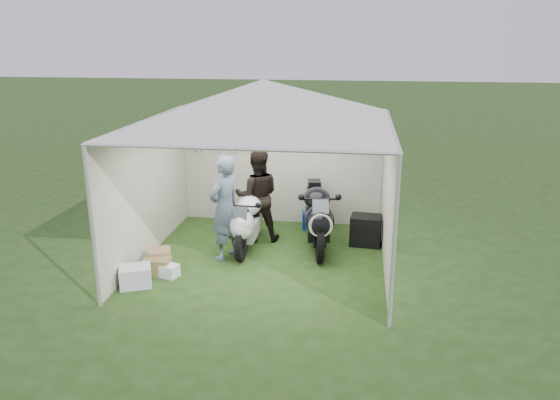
# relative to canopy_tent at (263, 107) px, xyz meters

# --- Properties ---
(ground) EXTENTS (80.00, 80.00, 0.00)m
(ground) POSITION_rel_canopy_tent_xyz_m (0.00, -0.03, -2.58)
(ground) COLOR #203B13
(ground) RESTS_ON ground
(canopy_tent) EXTENTS (5.66, 5.66, 3.00)m
(canopy_tent) POSITION_rel_canopy_tent_xyz_m (0.00, 0.00, 0.00)
(canopy_tent) COLOR silver
(canopy_tent) RESTS_ON ground
(motorcycle_white) EXTENTS (0.44, 1.93, 0.95)m
(motorcycle_white) POSITION_rel_canopy_tent_xyz_m (-0.37, 0.41, -2.05)
(motorcycle_white) COLOR black
(motorcycle_white) RESTS_ON ground
(motorcycle_black) EXTENTS (0.69, 2.20, 1.09)m
(motorcycle_black) POSITION_rel_canopy_tent_xyz_m (0.84, 0.63, -1.97)
(motorcycle_black) COLOR black
(motorcycle_black) RESTS_ON ground
(paddock_stand) EXTENTS (0.47, 0.33, 0.33)m
(paddock_stand) POSITION_rel_canopy_tent_xyz_m (0.69, 1.63, -2.41)
(paddock_stand) COLOR #0C32CA
(paddock_stand) RESTS_ON ground
(person_dark_jacket) EXTENTS (0.93, 0.79, 1.69)m
(person_dark_jacket) POSITION_rel_canopy_tent_xyz_m (-0.28, 0.87, -1.73)
(person_dark_jacket) COLOR black
(person_dark_jacket) RESTS_ON ground
(person_blue_jacket) EXTENTS (0.69, 0.78, 1.78)m
(person_blue_jacket) POSITION_rel_canopy_tent_xyz_m (-0.66, -0.08, -1.68)
(person_blue_jacket) COLOR slate
(person_blue_jacket) RESTS_ON ground
(equipment_box) EXTENTS (0.58, 0.48, 0.54)m
(equipment_box) POSITION_rel_canopy_tent_xyz_m (1.70, 0.90, -2.30)
(equipment_box) COLOR black
(equipment_box) RESTS_ON ground
(crate_0) EXTENTS (0.57, 0.52, 0.31)m
(crate_0) POSITION_rel_canopy_tent_xyz_m (-1.75, -1.36, -2.42)
(crate_0) COLOR silver
(crate_0) RESTS_ON ground
(crate_1) EXTENTS (0.45, 0.45, 0.31)m
(crate_1) POSITION_rel_canopy_tent_xyz_m (-1.62, -0.65, -2.42)
(crate_1) COLOR #90674B
(crate_1) RESTS_ON ground
(crate_2) EXTENTS (0.33, 0.30, 0.20)m
(crate_2) POSITION_rel_canopy_tent_xyz_m (-1.36, -0.96, -2.47)
(crate_2) COLOR silver
(crate_2) RESTS_ON ground
(crate_3) EXTENTS (0.40, 0.29, 0.27)m
(crate_3) POSITION_rel_canopy_tent_xyz_m (-1.58, -0.90, -2.44)
(crate_3) COLOR olive
(crate_3) RESTS_ON ground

